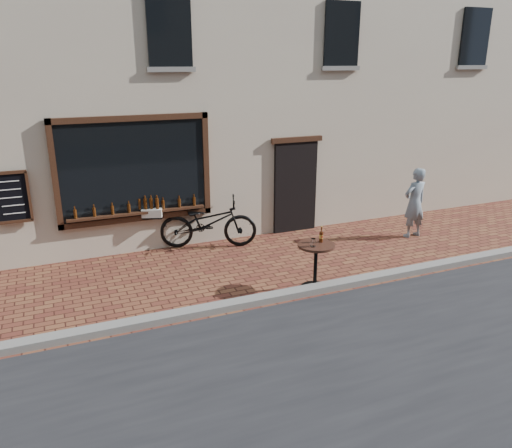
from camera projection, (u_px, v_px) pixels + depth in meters
name	position (u px, v px, depth m)	size (l,w,h in m)	color
ground	(286.00, 303.00, 8.68)	(90.00, 90.00, 0.00)	#57261C
kerb	(282.00, 295.00, 8.84)	(90.00, 0.25, 0.12)	slate
shop_building	(179.00, 20.00, 12.81)	(28.00, 6.20, 10.00)	#C3B599
cargo_bicycle	(206.00, 222.00, 11.15)	(2.63, 1.44, 1.22)	black
bistro_table	(316.00, 257.00, 9.07)	(0.68, 0.68, 1.16)	black
pedestrian	(415.00, 203.00, 11.73)	(0.61, 0.40, 1.67)	gray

